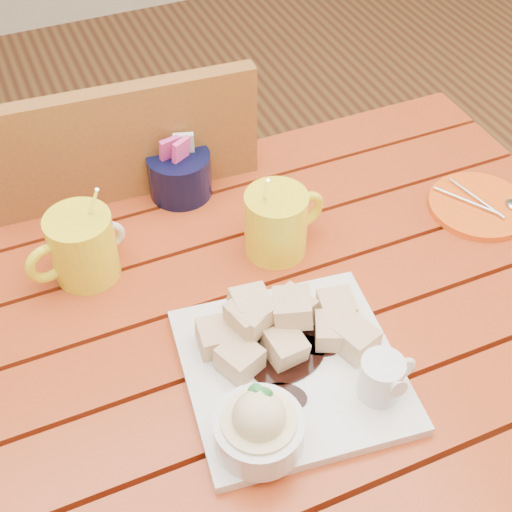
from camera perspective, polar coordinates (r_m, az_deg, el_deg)
name	(u,v)px	position (r m, az deg, el deg)	size (l,w,h in m)	color
table	(243,369)	(1.10, -1.01, -9.03)	(1.20, 0.79, 0.75)	#9B2814
dessert_plate	(285,370)	(0.92, 2.33, -9.08)	(0.31, 0.31, 0.11)	white
coffee_mug_left	(81,247)	(1.07, -13.86, 0.74)	(0.14, 0.10, 0.16)	yellow
coffee_mug_right	(278,222)	(1.08, 1.74, 2.76)	(0.14, 0.10, 0.16)	yellow
cream_pitcher	(82,242)	(1.09, -13.76, 1.08)	(0.11, 0.09, 0.09)	white
sugar_caddy	(180,173)	(1.20, -6.13, 6.62)	(0.11, 0.11, 0.12)	black
orange_saucer	(480,206)	(1.24, 17.47, 3.87)	(0.17, 0.17, 0.02)	#F75C15
chair_far	(131,240)	(1.47, -9.96, 1.28)	(0.48, 0.48, 0.95)	brown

